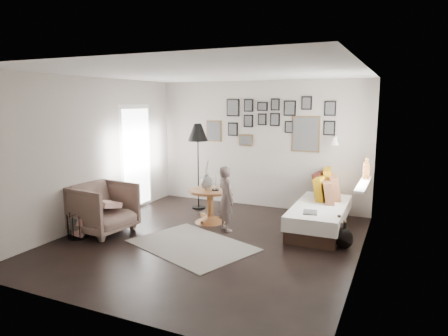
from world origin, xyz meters
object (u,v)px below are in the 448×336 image
at_px(armchair, 103,208).
at_px(child, 226,199).
at_px(daybed, 321,212).
at_px(floor_lamp, 198,136).
at_px(demijohn_small, 344,238).
at_px(pedestal_table, 210,207).
at_px(magazine_basket, 78,226).
at_px(vase, 207,180).
at_px(demijohn_large, 338,234).

xyz_separation_m(armchair, child, (1.83, 0.96, 0.14)).
xyz_separation_m(daybed, child, (-1.46, -0.77, 0.25)).
distance_m(floor_lamp, child, 1.80).
relative_size(demijohn_small, child, 0.39).
height_order(daybed, demijohn_small, daybed).
relative_size(pedestal_table, demijohn_small, 1.77).
height_order(armchair, child, child).
distance_m(magazine_basket, child, 2.46).
xyz_separation_m(magazine_basket, demijohn_small, (4.00, 1.27, -0.03)).
height_order(pedestal_table, vase, vase).
bearing_deg(daybed, pedestal_table, -168.00).
relative_size(daybed, magazine_basket, 5.15).
bearing_deg(armchair, magazine_basket, 158.97).
bearing_deg(daybed, child, -153.38).
bearing_deg(pedestal_table, demijohn_large, -6.59).
relative_size(magazine_basket, demijohn_small, 0.91).
xyz_separation_m(pedestal_table, vase, (-0.08, 0.02, 0.49)).
distance_m(daybed, magazine_basket, 4.08).
relative_size(vase, child, 0.49).
bearing_deg(armchair, daybed, -55.96).
height_order(floor_lamp, magazine_basket, floor_lamp).
relative_size(armchair, magazine_basket, 2.34).
bearing_deg(daybed, armchair, -153.49).
distance_m(magazine_basket, demijohn_large, 4.13).
xyz_separation_m(floor_lamp, demijohn_small, (3.06, -1.13, -1.34)).
distance_m(pedestal_table, demijohn_small, 2.46).
relative_size(vase, demijohn_small, 1.26).
bearing_deg(child, demijohn_large, -137.05).
bearing_deg(pedestal_table, demijohn_small, -9.09).
bearing_deg(vase, pedestal_table, -14.04).
xyz_separation_m(demijohn_large, child, (-1.86, -0.05, 0.37)).
height_order(magazine_basket, demijohn_small, demijohn_small).
distance_m(vase, child, 0.67).
bearing_deg(floor_lamp, armchair, -110.05).
relative_size(demijohn_large, demijohn_small, 1.10).
bearing_deg(child, daybed, -110.88).
xyz_separation_m(vase, floor_lamp, (-0.56, 0.72, 0.73)).
distance_m(pedestal_table, armchair, 1.88).
bearing_deg(magazine_basket, demijohn_large, 19.64).
bearing_deg(floor_lamp, vase, -52.35).
xyz_separation_m(armchair, demijohn_small, (3.80, 0.89, -0.25)).
xyz_separation_m(armchair, demijohn_large, (3.70, 1.01, -0.23)).
height_order(armchair, demijohn_small, armchair).
bearing_deg(floor_lamp, demijohn_small, -20.23).
xyz_separation_m(daybed, demijohn_small, (0.51, -0.84, -0.14)).
height_order(vase, floor_lamp, floor_lamp).
xyz_separation_m(floor_lamp, child, (1.10, -1.06, -0.95)).
distance_m(vase, daybed, 2.10).
bearing_deg(armchair, pedestal_table, -40.67).
distance_m(armchair, magazine_basket, 0.48).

